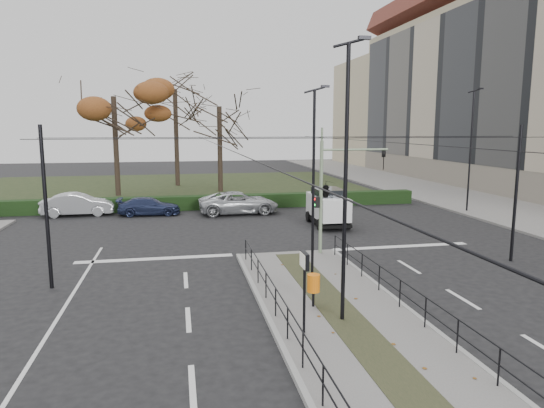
{
  "coord_description": "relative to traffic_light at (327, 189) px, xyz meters",
  "views": [
    {
      "loc": [
        -4.88,
        -16.52,
        5.9
      ],
      "look_at": [
        -0.35,
        6.69,
        2.14
      ],
      "focal_mm": 32.0,
      "sensor_mm": 36.0,
      "label": 1
    }
  ],
  "objects": [
    {
      "name": "parked_car_second",
      "position": [
        -13.35,
        13.08,
        -2.37
      ],
      "size": [
        4.71,
        1.83,
        1.53
      ],
      "primitive_type": "imported",
      "rotation": [
        0.0,
        0.0,
        1.62
      ],
      "color": "#ADB0B5",
      "rests_on": "ground"
    },
    {
      "name": "litter_bin",
      "position": [
        -2.48,
        -6.52,
        -2.23
      ],
      "size": [
        0.42,
        0.42,
        1.07
      ],
      "color": "black",
      "rests_on": "median_island"
    },
    {
      "name": "sidewalk_east",
      "position": [
        16.2,
        17.5,
        -3.07
      ],
      "size": [
        8.0,
        90.0,
        0.14
      ],
      "primitive_type": "cube",
      "color": "slate",
      "rests_on": "ground"
    },
    {
      "name": "ground",
      "position": [
        -1.8,
        -4.5,
        -3.14
      ],
      "size": [
        140.0,
        140.0,
        0.0
      ],
      "primitive_type": "plane",
      "color": "black",
      "rests_on": "ground"
    },
    {
      "name": "median_island",
      "position": [
        -1.8,
        -7.0,
        -3.07
      ],
      "size": [
        4.4,
        15.0,
        0.14
      ],
      "primitive_type": "cube",
      "color": "slate",
      "rests_on": "ground"
    },
    {
      "name": "rust_tree",
      "position": [
        -11.76,
        22.06,
        5.3
      ],
      "size": [
        8.95,
        8.95,
        10.98
      ],
      "color": "black",
      "rests_on": "park"
    },
    {
      "name": "hedge",
      "position": [
        -7.8,
        14.1,
        -2.64
      ],
      "size": [
        38.0,
        1.0,
        1.0
      ],
      "primitive_type": "cube",
      "color": "black",
      "rests_on": "ground"
    },
    {
      "name": "parked_car_third",
      "position": [
        -8.66,
        12.38,
        -2.53
      ],
      "size": [
        4.21,
        1.83,
        1.21
      ],
      "primitive_type": "imported",
      "rotation": [
        0.0,
        0.0,
        1.54
      ],
      "color": "#212A4D",
      "rests_on": "ground"
    },
    {
      "name": "apartment_block",
      "position": [
        26.17,
        19.47,
        7.26
      ],
      "size": [
        13.09,
        52.1,
        21.64
      ],
      "color": "#BEAF89",
      "rests_on": "ground"
    },
    {
      "name": "catenary",
      "position": [
        -1.8,
        -2.88,
        0.28
      ],
      "size": [
        20.0,
        34.0,
        6.0
      ],
      "color": "black",
      "rests_on": "ground"
    },
    {
      "name": "park",
      "position": [
        -7.8,
        27.5,
        -3.09
      ],
      "size": [
        38.0,
        26.0,
        0.1
      ],
      "primitive_type": "cube",
      "color": "black",
      "rests_on": "ground"
    },
    {
      "name": "streetlamp_sidewalk",
      "position": [
        13.13,
        9.15,
        1.27
      ],
      "size": [
        0.7,
        0.14,
        8.39
      ],
      "color": "black",
      "rests_on": "sidewalk_east"
    },
    {
      "name": "median_railing",
      "position": [
        -1.8,
        -7.1,
        -2.16
      ],
      "size": [
        4.14,
        13.24,
        0.92
      ],
      "color": "black",
      "rests_on": "median_island"
    },
    {
      "name": "bare_tree_center",
      "position": [
        -6.72,
        28.51,
        5.77
      ],
      "size": [
        7.87,
        7.87,
        12.62
      ],
      "color": "black",
      "rests_on": "park"
    },
    {
      "name": "white_van",
      "position": [
        2.18,
        6.73,
        -1.95
      ],
      "size": [
        2.0,
        4.18,
        2.26
      ],
      "color": "silver",
      "rests_on": "ground"
    },
    {
      "name": "traffic_light",
      "position": [
        0.0,
        0.0,
        0.0
      ],
      "size": [
        3.5,
        2.01,
        5.15
      ],
      "color": "gray",
      "rests_on": "median_island"
    },
    {
      "name": "bare_tree_near",
      "position": [
        -2.87,
        23.14,
        4.04
      ],
      "size": [
        6.37,
        6.37,
        10.16
      ],
      "color": "black",
      "rests_on": "park"
    },
    {
      "name": "streetlamp_median_near",
      "position": [
        -1.9,
        -7.74,
        1.21
      ],
      "size": [
        0.69,
        0.14,
        8.27
      ],
      "color": "black",
      "rests_on": "median_island"
    },
    {
      "name": "streetlamp_median_far",
      "position": [
        -1.68,
        -3.59,
        0.7
      ],
      "size": [
        0.61,
        0.12,
        7.28
      ],
      "color": "black",
      "rests_on": "median_island"
    },
    {
      "name": "parked_car_fourth",
      "position": [
        -2.61,
        11.75,
        -2.38
      ],
      "size": [
        5.56,
        2.71,
        1.52
      ],
      "primitive_type": "imported",
      "rotation": [
        0.0,
        0.0,
        1.61
      ],
      "color": "#ADB0B5",
      "rests_on": "ground"
    },
    {
      "name": "info_panel",
      "position": [
        -3.31,
        -8.43,
        -1.16
      ],
      "size": [
        0.13,
        0.61,
        2.35
      ],
      "color": "black",
      "rests_on": "median_island"
    }
  ]
}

